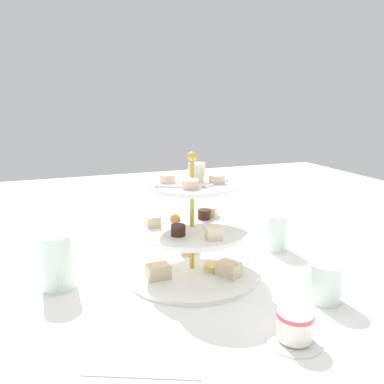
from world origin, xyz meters
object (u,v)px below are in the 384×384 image
(teacup_with_saucer, at_px, (295,327))
(butter_knife_right, at_px, (141,374))
(water_glass_tall_right, at_px, (58,261))
(tiered_serving_stand, at_px, (192,237))
(water_glass_short_left, at_px, (325,282))
(water_glass_mid_back, at_px, (276,232))
(butter_knife_left, at_px, (147,227))

(teacup_with_saucer, xyz_separation_m, butter_knife_right, (-0.25, 0.01, -0.02))
(butter_knife_right, bearing_deg, water_glass_tall_right, 131.81)
(tiered_serving_stand, xyz_separation_m, water_glass_tall_right, (-0.28, 0.03, -0.03))
(water_glass_tall_right, xyz_separation_m, water_glass_short_left, (0.48, -0.23, -0.02))
(teacup_with_saucer, xyz_separation_m, water_glass_mid_back, (0.18, 0.34, 0.02))
(tiered_serving_stand, bearing_deg, butter_knife_right, -122.57)
(tiered_serving_stand, distance_m, water_glass_mid_back, 0.26)
(water_glass_mid_back, bearing_deg, butter_knife_right, -142.21)
(water_glass_tall_right, bearing_deg, butter_knife_right, -71.60)
(water_glass_tall_right, height_order, butter_knife_right, water_glass_tall_right)
(butter_knife_right, bearing_deg, water_glass_short_left, 35.17)
(water_glass_short_left, bearing_deg, water_glass_mid_back, 78.50)
(butter_knife_left, bearing_deg, butter_knife_right, 64.35)
(water_glass_short_left, xyz_separation_m, water_glass_mid_back, (0.05, 0.25, 0.01))
(butter_knife_left, height_order, butter_knife_right, same)
(water_glass_tall_right, bearing_deg, tiered_serving_stand, -5.52)
(tiered_serving_stand, xyz_separation_m, teacup_with_saucer, (0.07, -0.29, -0.06))
(water_glass_mid_back, bearing_deg, butter_knife_left, 134.30)
(water_glass_tall_right, xyz_separation_m, butter_knife_left, (0.26, 0.30, -0.06))
(water_glass_tall_right, relative_size, water_glass_mid_back, 1.24)
(butter_knife_left, bearing_deg, water_glass_mid_back, 122.79)
(tiered_serving_stand, distance_m, butter_knife_right, 0.34)
(water_glass_tall_right, distance_m, butter_knife_right, 0.33)
(water_glass_tall_right, relative_size, water_glass_short_left, 1.50)
(water_glass_tall_right, distance_m, water_glass_mid_back, 0.53)
(tiered_serving_stand, xyz_separation_m, water_glass_mid_back, (0.25, 0.05, -0.04))
(water_glass_tall_right, bearing_deg, butter_knife_left, 49.87)
(teacup_with_saucer, distance_m, butter_knife_right, 0.25)
(water_glass_tall_right, height_order, butter_knife_left, water_glass_tall_right)
(tiered_serving_stand, height_order, butter_knife_left, tiered_serving_stand)
(teacup_with_saucer, bearing_deg, tiered_serving_stand, 103.23)
(water_glass_tall_right, height_order, water_glass_short_left, water_glass_tall_right)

